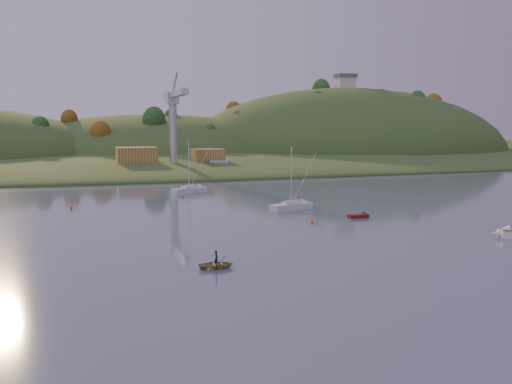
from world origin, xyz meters
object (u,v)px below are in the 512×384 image
object	(u,v)px
sailboat_near	(189,189)
sailboat_far	(291,206)
red_tender	(362,216)
canoe	(216,265)

from	to	relation	value
sailboat_near	sailboat_far	xyz separation A→B (m)	(10.67, -27.70, -0.01)
sailboat_near	red_tender	size ratio (longest dim) A/B	2.99
sailboat_near	canoe	size ratio (longest dim) A/B	3.11
sailboat_far	red_tender	world-z (taller)	sailboat_far
canoe	sailboat_far	bearing A→B (deg)	-30.96
sailboat_near	sailboat_far	world-z (taller)	sailboat_near
sailboat_near	canoe	world-z (taller)	sailboat_near
sailboat_far	canoe	size ratio (longest dim) A/B	3.03
sailboat_far	red_tender	distance (m)	12.54
canoe	red_tender	xyz separation A→B (m)	(27.80, 22.00, -0.10)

